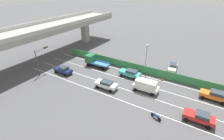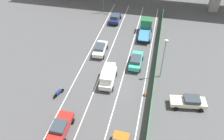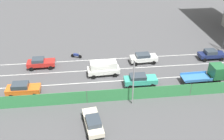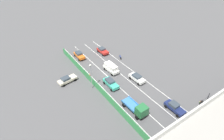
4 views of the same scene
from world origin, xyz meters
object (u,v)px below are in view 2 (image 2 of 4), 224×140
Objects in this scene: car_sedan_navy at (115,18)px; parked_sedan_cream at (189,102)px; car_van_white at (108,76)px; traffic_cone at (145,94)px; motorcycle at (59,93)px; street_lamp at (164,55)px; car_sedan_red at (60,127)px; flatbed_truck_blue at (146,27)px; car_hatchback_white at (100,49)px; car_taxi_teal at (136,61)px.

car_sedan_navy is 0.90× the size of parked_sedan_cream.
traffic_cone is at bearing -15.53° from car_van_white.
street_lamp reaches higher than motorcycle.
car_sedan_red is 10.16m from car_van_white.
street_lamp is (13.33, 7.10, 3.54)m from motorcycle.
street_lamp reaches higher than car_sedan_navy.
flatbed_truck_blue is 12.72m from street_lamp.
car_van_white reaches higher than car_sedan_red.
car_van_white is at bearing 169.07° from parked_sedan_cream.
street_lamp is at bearing -73.09° from flatbed_truck_blue.
car_sedan_red is 0.97× the size of car_hatchback_white.
car_hatchback_white is 0.75× the size of flatbed_truck_blue.
car_hatchback_white is 6.90× the size of traffic_cone.
street_lamp is (3.98, -1.79, 3.06)m from car_taxi_teal.
car_hatchback_white is (-3.04, 6.75, -0.34)m from car_van_white.
car_hatchback_white is 11.44m from street_lamp.
street_lamp reaches higher than traffic_cone.
car_sedan_red is at bearing -137.70° from traffic_cone.
car_sedan_red is 16.34m from car_hatchback_white.
car_taxi_teal reaches higher than car_hatchback_white.
car_van_white reaches higher than traffic_cone.
car_hatchback_white is at bearing 74.72° from motorcycle.
flatbed_truck_blue reaches higher than traffic_cone.
car_hatchback_white is at bearing -129.53° from flatbed_truck_blue.
car_sedan_red is 0.89× the size of car_van_white.
flatbed_truck_blue is (6.75, 8.18, 0.44)m from car_hatchback_white.
motorcycle is 15.51m from street_lamp.
car_van_white is at bearing -124.75° from car_taxi_teal.
street_lamp reaches higher than car_hatchback_white.
street_lamp is at bearing 49.75° from car_sedan_red.
car_van_white reaches higher than motorcycle.
flatbed_truck_blue is (6.69, -3.31, 0.45)m from car_sedan_navy.
flatbed_truck_blue is 1.24× the size of parked_sedan_cream.
flatbed_truck_blue is at bearing 73.94° from car_sedan_red.
car_sedan_navy is 14.83m from car_taxi_teal.
car_sedan_navy is 24.87m from parked_sedan_cream.
traffic_cone is (2.16, -6.35, -0.64)m from car_taxi_teal.
parked_sedan_cream is (14.59, 7.42, -0.03)m from car_sedan_red.
car_van_white is 8.39m from street_lamp.
car_sedan_navy is at bearing 115.23° from car_taxi_teal.
motorcycle is (-9.34, -8.89, -0.48)m from car_taxi_teal.
parked_sedan_cream is 0.74× the size of street_lamp.
car_hatchback_white is 6.67m from car_taxi_teal.
car_van_white is 5.87m from car_taxi_teal.
car_hatchback_white is 0.96× the size of car_taxi_teal.
car_taxi_teal is 5.33m from street_lamp.
traffic_cone is at bearing -111.80° from street_lamp.
motorcycle is 0.38× the size of parked_sedan_cream.
car_taxi_teal is at bearing 55.25° from car_van_white.
car_sedan_navy is 0.72× the size of flatbed_truck_blue.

